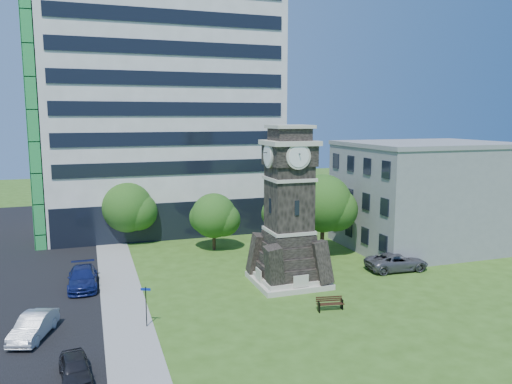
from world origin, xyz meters
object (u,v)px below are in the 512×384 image
object	(u,v)px
car_street_south	(75,368)
car_east_lot	(397,262)
clock_tower	(289,216)
park_bench	(330,303)
car_street_north	(83,278)
car_street_mid	(34,326)
street_sign	(146,302)

from	to	relation	value
car_street_south	car_east_lot	size ratio (longest dim) A/B	0.67
clock_tower	park_bench	world-z (taller)	clock_tower
clock_tower	car_street_north	world-z (taller)	clock_tower
clock_tower	car_street_south	world-z (taller)	clock_tower
clock_tower	car_street_north	xyz separation A→B (m)	(-15.18, 3.99, -4.53)
clock_tower	car_east_lot	distance (m)	10.88
car_street_south	car_street_north	size ratio (longest dim) A/B	0.68
clock_tower	park_bench	bearing A→B (deg)	-85.06
car_east_lot	park_bench	distance (m)	11.19
clock_tower	car_street_south	bearing A→B (deg)	-146.88
car_street_north	park_bench	size ratio (longest dim) A/B	2.84
car_street_south	park_bench	world-z (taller)	car_street_south
car_east_lot	park_bench	xyz separation A→B (m)	(-9.37, -6.12, -0.24)
car_street_south	car_street_north	distance (m)	14.08
car_street_south	clock_tower	bearing A→B (deg)	26.68
car_street_south	park_bench	bearing A→B (deg)	7.68
park_bench	car_street_south	bearing A→B (deg)	-155.74
clock_tower	car_street_mid	bearing A→B (deg)	-166.54
car_street_mid	park_bench	distance (m)	18.47
car_street_south	car_east_lot	bearing A→B (deg)	15.35
car_street_mid	park_bench	bearing A→B (deg)	12.36
car_street_south	street_sign	xyz separation A→B (m)	(4.04, 5.17, 1.02)
clock_tower	car_street_mid	xyz separation A→B (m)	(-17.86, -4.27, -4.58)
car_street_mid	park_bench	xyz separation A→B (m)	(18.38, -1.79, -0.20)
car_street_north	street_sign	bearing A→B (deg)	-66.33
car_street_south	car_street_north	xyz separation A→B (m)	(0.28, 14.07, 0.15)
car_street_north	street_sign	xyz separation A→B (m)	(3.76, -8.91, 0.87)
clock_tower	car_east_lot	xyz separation A→B (m)	(9.89, 0.05, -4.54)
car_east_lot	street_sign	xyz separation A→B (m)	(-21.31, -4.97, 0.88)
car_east_lot	street_sign	size ratio (longest dim) A/B	2.05
car_east_lot	park_bench	size ratio (longest dim) A/B	2.92
car_street_north	car_east_lot	xyz separation A→B (m)	(25.07, -3.94, -0.01)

